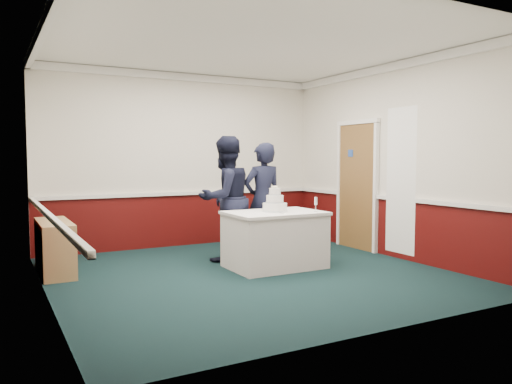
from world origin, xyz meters
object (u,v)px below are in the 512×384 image
cake_knife (280,213)px  sideboard (55,247)px  cake_table (275,239)px  wedding_cake (275,204)px  person_woman (263,200)px  person_man (225,199)px  champagne_flute (316,202)px

cake_knife → sideboard: bearing=162.8°
sideboard → cake_knife: (2.74, -1.30, 0.44)m
cake_table → wedding_cake: wedding_cake is taller
wedding_cake → person_woman: size_ratio=0.21×
person_woman → cake_knife: bearing=74.4°
cake_knife → person_man: person_man is taller
person_woman → wedding_cake: bearing=72.9°
sideboard → cake_knife: 3.06m
champagne_flute → person_man: 1.39m
sideboard → person_woman: size_ratio=0.68×
cake_table → champagne_flute: size_ratio=6.44×
cake_table → person_man: size_ratio=0.71×
champagne_flute → cake_knife: bearing=171.4°
person_man → person_woman: person_man is taller
sideboard → person_woman: person_woman is taller
champagne_flute → person_man: person_man is taller
cake_table → cake_knife: bearing=-98.5°
sideboard → wedding_cake: size_ratio=3.30×
sideboard → cake_table: size_ratio=0.91×
cake_knife → person_man: bearing=119.4°
sideboard → champagne_flute: (3.27, -1.38, 0.58)m
champagne_flute → person_man: size_ratio=0.11×
cake_table → sideboard: bearing=158.3°
wedding_cake → person_woman: bearing=74.6°
wedding_cake → cake_knife: bearing=-98.5°
wedding_cake → person_man: 0.87m
wedding_cake → person_man: bearing=117.9°
champagne_flute → cake_table: bearing=150.8°
cake_knife → champagne_flute: (0.53, -0.08, 0.14)m
cake_knife → person_woman: 0.92m
person_woman → sideboard: bearing=-9.7°
sideboard → person_woman: (2.96, -0.41, 0.54)m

